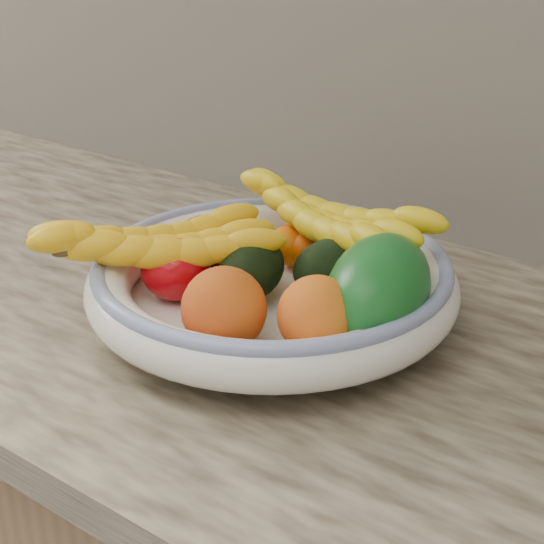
% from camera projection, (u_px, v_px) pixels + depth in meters
% --- Properties ---
extents(fruit_bowl, '(0.39, 0.39, 0.08)m').
position_uv_depth(fruit_bowl, '(272.00, 282.00, 0.87)').
color(fruit_bowl, white).
rests_on(fruit_bowl, kitchen_counter).
extents(clementine_back_left, '(0.06, 0.06, 0.05)m').
position_uv_depth(clementine_back_left, '(290.00, 245.00, 0.95)').
color(clementine_back_left, orange).
rests_on(clementine_back_left, fruit_bowl).
extents(clementine_back_right, '(0.06, 0.06, 0.04)m').
position_uv_depth(clementine_back_right, '(357.00, 254.00, 0.93)').
color(clementine_back_right, '#FF5B05').
rests_on(clementine_back_right, fruit_bowl).
extents(clementine_back_mid, '(0.06, 0.06, 0.04)m').
position_uv_depth(clementine_back_mid, '(307.00, 249.00, 0.94)').
color(clementine_back_mid, '#F55B05').
rests_on(clementine_back_mid, fruit_bowl).
extents(tomato_left, '(0.09, 0.09, 0.07)m').
position_uv_depth(tomato_left, '(206.00, 244.00, 0.93)').
color(tomato_left, '#AC0002').
rests_on(tomato_left, fruit_bowl).
extents(tomato_near_left, '(0.08, 0.08, 0.07)m').
position_uv_depth(tomato_near_left, '(176.00, 269.00, 0.87)').
color(tomato_near_left, '#BD050D').
rests_on(tomato_near_left, fruit_bowl).
extents(avocado_center, '(0.08, 0.10, 0.06)m').
position_uv_depth(avocado_center, '(252.00, 269.00, 0.87)').
color(avocado_center, black).
rests_on(avocado_center, fruit_bowl).
extents(avocado_right, '(0.11, 0.12, 0.07)m').
position_uv_depth(avocado_right, '(337.00, 268.00, 0.87)').
color(avocado_right, black).
rests_on(avocado_right, fruit_bowl).
extents(green_mango, '(0.16, 0.18, 0.13)m').
position_uv_depth(green_mango, '(378.00, 290.00, 0.79)').
color(green_mango, '#0F541A').
rests_on(green_mango, fruit_bowl).
extents(peach_front, '(0.09, 0.09, 0.08)m').
position_uv_depth(peach_front, '(224.00, 309.00, 0.78)').
color(peach_front, orange).
rests_on(peach_front, fruit_bowl).
extents(peach_right, '(0.10, 0.10, 0.08)m').
position_uv_depth(peach_right, '(317.00, 315.00, 0.76)').
color(peach_right, orange).
rests_on(peach_right, fruit_bowl).
extents(banana_bunch_back, '(0.30, 0.16, 0.08)m').
position_uv_depth(banana_bunch_back, '(325.00, 224.00, 0.92)').
color(banana_bunch_back, yellow).
rests_on(banana_bunch_back, fruit_bowl).
extents(banana_bunch_front, '(0.24, 0.29, 0.08)m').
position_uv_depth(banana_bunch_front, '(157.00, 251.00, 0.87)').
color(banana_bunch_front, yellow).
rests_on(banana_bunch_front, fruit_bowl).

